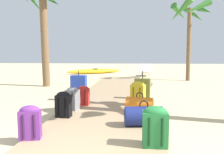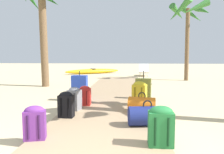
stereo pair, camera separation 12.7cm
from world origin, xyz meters
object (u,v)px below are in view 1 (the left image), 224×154
(backpack_yellow, at_px, (138,93))
(lounge_chair, at_px, (145,71))
(backpack_red, at_px, (84,95))
(suitcase_olive, at_px, (142,89))
(duffel_bag_orange, at_px, (140,105))
(duffel_bag_navy, at_px, (144,116))
(suitcase_blue, at_px, (79,87))
(backpack_purple, at_px, (30,121))
(backpack_grey, at_px, (72,98))
(palm_tree_far_left, at_px, (44,3))
(backpack_black, at_px, (63,104))
(palm_tree_far_right, at_px, (191,16))
(backpack_green, at_px, (155,125))
(kayak, at_px, (95,71))

(backpack_yellow, relative_size, lounge_chair, 0.38)
(backpack_red, bearing_deg, suitcase_olive, 31.09)
(duffel_bag_orange, relative_size, duffel_bag_navy, 0.90)
(suitcase_blue, xyz_separation_m, backpack_purple, (0.02, -3.05, -0.07))
(backpack_grey, relative_size, suitcase_olive, 0.65)
(palm_tree_far_left, distance_m, lounge_chair, 7.44)
(backpack_black, relative_size, suitcase_blue, 0.65)
(backpack_red, height_order, lounge_chair, lounge_chair)
(suitcase_blue, distance_m, palm_tree_far_left, 4.56)
(duffel_bag_navy, distance_m, palm_tree_far_right, 8.88)
(backpack_green, relative_size, palm_tree_far_left, 0.13)
(suitcase_blue, distance_m, backpack_purple, 3.05)
(palm_tree_far_right, bearing_deg, suitcase_olive, -116.24)
(backpack_grey, distance_m, palm_tree_far_right, 8.65)
(palm_tree_far_right, bearing_deg, backpack_yellow, -114.46)
(duffel_bag_navy, relative_size, palm_tree_far_left, 0.16)
(duffel_bag_navy, relative_size, lounge_chair, 0.44)
(suitcase_olive, height_order, lounge_chair, suitcase_olive)
(backpack_black, xyz_separation_m, backpack_grey, (0.02, 0.58, 0.00))
(palm_tree_far_right, bearing_deg, backpack_grey, -122.28)
(duffel_bag_orange, height_order, suitcase_olive, suitcase_olive)
(backpack_green, relative_size, backpack_red, 1.15)
(backpack_black, distance_m, kayak, 11.49)
(kayak, bearing_deg, backpack_yellow, -74.76)
(backpack_red, distance_m, kayak, 10.46)
(backpack_yellow, height_order, kayak, backpack_yellow)
(lounge_chair, relative_size, kayak, 0.40)
(lounge_chair, bearing_deg, suitcase_olive, -94.37)
(suitcase_blue, distance_m, lounge_chair, 8.20)
(backpack_black, distance_m, backpack_grey, 0.58)
(duffel_bag_orange, xyz_separation_m, palm_tree_far_right, (2.84, 6.93, 3.07))
(suitcase_blue, height_order, kayak, suitcase_blue)
(backpack_green, bearing_deg, palm_tree_far_left, 123.23)
(duffel_bag_orange, bearing_deg, backpack_purple, -134.78)
(backpack_black, relative_size, lounge_chair, 0.33)
(backpack_red, xyz_separation_m, lounge_chair, (2.08, 8.68, -0.00))
(duffel_bag_orange, xyz_separation_m, backpack_grey, (-1.50, 0.06, 0.11))
(suitcase_blue, relative_size, backpack_purple, 1.59)
(backpack_red, xyz_separation_m, palm_tree_far_left, (-2.37, 3.58, 3.09))
(lounge_chair, bearing_deg, suitcase_blue, -107.05)
(duffel_bag_navy, bearing_deg, palm_tree_far_right, 70.31)
(duffel_bag_orange, distance_m, palm_tree_far_left, 6.40)
(suitcase_olive, bearing_deg, backpack_red, -148.91)
(backpack_black, xyz_separation_m, lounge_chair, (2.25, 9.74, -0.02))
(backpack_black, relative_size, duffel_bag_navy, 0.74)
(backpack_black, relative_size, palm_tree_far_right, 0.12)
(backpack_purple, xyz_separation_m, lounge_chair, (2.38, 10.89, -0.01))
(backpack_red, bearing_deg, backpack_yellow, 4.28)
(backpack_green, bearing_deg, kayak, 103.10)
(backpack_red, bearing_deg, suitcase_blue, 110.94)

